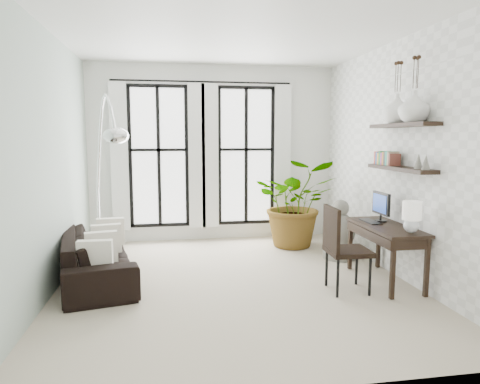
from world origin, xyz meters
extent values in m
plane|color=#C1B399|center=(0.00, 0.00, 0.00)|extent=(5.00, 5.00, 0.00)
plane|color=white|center=(0.00, 0.00, 3.20)|extent=(5.00, 5.00, 0.00)
plane|color=#A9BCB0|center=(-2.25, 0.00, 1.60)|extent=(0.00, 5.00, 5.00)
plane|color=white|center=(2.25, 0.00, 1.60)|extent=(0.00, 5.00, 5.00)
plane|color=white|center=(0.00, 2.50, 1.60)|extent=(4.50, 0.00, 4.50)
cube|color=white|center=(-1.00, 2.47, 1.55)|extent=(1.00, 0.02, 2.50)
cube|color=white|center=(-1.68, 2.37, 1.55)|extent=(0.30, 0.04, 2.60)
cube|color=white|center=(-0.32, 2.37, 1.55)|extent=(0.30, 0.04, 2.60)
cube|color=white|center=(0.60, 2.47, 1.55)|extent=(1.00, 0.02, 2.50)
cube|color=white|center=(-0.08, 2.37, 1.55)|extent=(0.30, 0.04, 2.60)
cube|color=white|center=(1.28, 2.37, 1.55)|extent=(0.30, 0.04, 2.60)
cylinder|color=black|center=(-0.20, 2.38, 2.88)|extent=(3.20, 0.03, 0.03)
cube|color=black|center=(2.11, -0.33, 1.50)|extent=(0.25, 1.30, 0.05)
cube|color=black|center=(2.11, -0.33, 2.05)|extent=(0.25, 1.30, 0.05)
cube|color=#D24634|center=(2.11, 0.22, 1.61)|extent=(0.16, 0.04, 0.18)
cube|color=blue|center=(2.11, 0.18, 1.61)|extent=(0.16, 0.04, 0.18)
cube|color=#F4AA36|center=(2.11, 0.13, 1.61)|extent=(0.16, 0.03, 0.18)
cube|color=#31944C|center=(2.11, 0.09, 1.61)|extent=(0.16, 0.04, 0.18)
cube|color=#A84BAF|center=(2.11, 0.04, 1.61)|extent=(0.16, 0.04, 0.18)
cube|color=orange|center=(2.11, 0.00, 1.61)|extent=(0.16, 0.04, 0.18)
cube|color=#4E4E4E|center=(2.11, -0.05, 1.61)|extent=(0.16, 0.04, 0.18)
cube|color=#33B59D|center=(2.11, -0.09, 1.61)|extent=(0.16, 0.04, 0.18)
cube|color=tan|center=(2.11, -0.14, 1.61)|extent=(0.16, 0.04, 0.18)
cube|color=brown|center=(2.11, -0.18, 1.61)|extent=(0.16, 0.04, 0.18)
cone|color=gray|center=(2.11, -0.73, 1.61)|extent=(0.10, 0.10, 0.18)
cone|color=gray|center=(2.11, -0.88, 1.61)|extent=(0.10, 0.10, 0.18)
imported|color=black|center=(-1.80, 0.41, 0.32)|extent=(1.27, 2.29, 0.63)
cube|color=white|center=(-1.70, -0.29, 0.50)|extent=(0.40, 0.12, 0.40)
cube|color=white|center=(-1.70, 0.18, 0.50)|extent=(0.40, 0.12, 0.40)
cube|color=white|center=(-1.70, 0.64, 0.50)|extent=(0.40, 0.12, 0.40)
cube|color=white|center=(-1.70, 1.11, 0.50)|extent=(0.40, 0.12, 0.40)
imported|color=#2D7228|center=(1.35, 1.70, 0.77)|extent=(1.62, 1.49, 1.53)
cube|color=black|center=(1.95, -0.33, 0.74)|extent=(0.54, 1.29, 0.04)
cube|color=black|center=(1.93, -0.33, 0.65)|extent=(0.49, 1.23, 0.12)
cube|color=black|center=(1.73, -0.92, 0.37)|extent=(0.05, 0.05, 0.71)
cube|color=black|center=(2.17, -0.92, 0.37)|extent=(0.05, 0.05, 0.71)
cube|color=black|center=(1.73, 0.27, 0.37)|extent=(0.05, 0.05, 0.71)
cube|color=black|center=(2.17, 0.27, 0.37)|extent=(0.05, 0.05, 0.71)
cube|color=black|center=(2.00, -0.08, 1.01)|extent=(0.04, 0.42, 0.30)
cube|color=navy|center=(1.97, -0.08, 1.01)|extent=(0.00, 0.36, 0.24)
cube|color=black|center=(1.85, -0.08, 0.77)|extent=(0.15, 0.40, 0.02)
sphere|color=silver|center=(2.00, -0.82, 0.85)|extent=(0.18, 0.18, 0.18)
cylinder|color=white|center=(2.00, -0.82, 1.04)|extent=(0.22, 0.22, 0.22)
cube|color=black|center=(1.34, -0.55, 0.50)|extent=(0.52, 0.52, 0.06)
cube|color=black|center=(1.12, -0.54, 0.78)|extent=(0.06, 0.50, 0.56)
cylinder|color=black|center=(1.14, -0.75, 0.23)|extent=(0.03, 0.03, 0.47)
cylinder|color=black|center=(1.54, -0.75, 0.23)|extent=(0.03, 0.03, 0.47)
cylinder|color=black|center=(1.14, -0.35, 0.23)|extent=(0.03, 0.03, 0.47)
cylinder|color=black|center=(1.54, -0.35, 0.23)|extent=(0.03, 0.03, 0.47)
cylinder|color=silver|center=(-1.90, 1.33, 0.05)|extent=(0.37, 0.37, 0.10)
cylinder|color=silver|center=(-1.90, 1.33, 0.57)|extent=(0.04, 0.04, 1.04)
ellipsoid|color=silver|center=(-1.50, 0.46, 1.92)|extent=(0.33, 0.33, 0.22)
cylinder|color=gray|center=(1.81, 0.84, 0.08)|extent=(0.52, 0.52, 0.16)
ellipsoid|color=gray|center=(1.81, 0.84, 0.44)|extent=(0.47, 0.47, 0.57)
sphere|color=gray|center=(1.81, 0.84, 0.80)|extent=(0.26, 0.26, 0.26)
imported|color=white|center=(2.11, -0.58, 2.27)|extent=(0.37, 0.37, 0.38)
imported|color=white|center=(2.11, -0.18, 2.27)|extent=(0.37, 0.37, 0.38)
camera|label=1|loc=(-0.82, -5.39, 1.90)|focal=32.00mm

